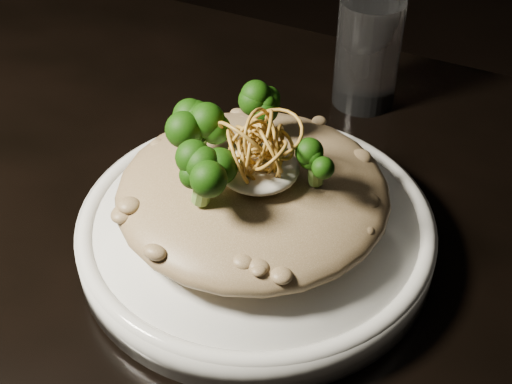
% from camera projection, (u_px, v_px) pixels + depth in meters
% --- Properties ---
extents(table, '(1.10, 0.80, 0.75)m').
position_uv_depth(table, '(170.00, 339.00, 0.59)').
color(table, black).
rests_on(table, ground).
extents(plate, '(0.27, 0.27, 0.03)m').
position_uv_depth(plate, '(256.00, 232.00, 0.55)').
color(plate, white).
rests_on(plate, table).
extents(risotto, '(0.21, 0.21, 0.05)m').
position_uv_depth(risotto, '(253.00, 192.00, 0.53)').
color(risotto, brown).
rests_on(risotto, plate).
extents(broccoli, '(0.14, 0.14, 0.05)m').
position_uv_depth(broccoli, '(254.00, 144.00, 0.50)').
color(broccoli, black).
rests_on(broccoli, risotto).
extents(cheese, '(0.06, 0.06, 0.02)m').
position_uv_depth(cheese, '(259.00, 169.00, 0.50)').
color(cheese, silver).
rests_on(cheese, risotto).
extents(shallots, '(0.05, 0.05, 0.03)m').
position_uv_depth(shallots, '(262.00, 142.00, 0.49)').
color(shallots, brown).
rests_on(shallots, cheese).
extents(drinking_glass, '(0.08, 0.08, 0.11)m').
position_uv_depth(drinking_glass, '(368.00, 53.00, 0.68)').
color(drinking_glass, white).
rests_on(drinking_glass, table).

